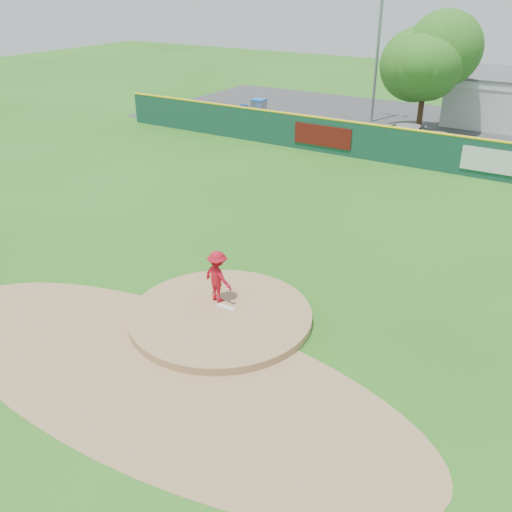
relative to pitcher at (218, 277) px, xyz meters
The scene contains 12 objects.
ground 1.30m from the pitcher, 49.53° to the right, with size 120.00×120.00×0.00m, color #286B19.
pitchers_mound 1.30m from the pitcher, 49.53° to the right, with size 5.50×5.50×0.50m, color #9E774C.
pitching_rubber 0.97m from the pitcher, 28.06° to the right, with size 0.60×0.15×0.04m, color white.
infield_dirt_arc 3.74m from the pitcher, 82.47° to the right, with size 15.40×15.40×0.01m, color #9E774C.
parking_lot 26.48m from the pitcher, 88.98° to the left, with size 44.00×16.00×0.02m, color #38383A.
pitcher is the anchor object (origin of this frame).
van 20.91m from the pitcher, 91.74° to the left, with size 2.39×5.17×1.44m, color silver.
fence_banners 17.37m from the pitcher, 90.45° to the left, with size 13.31×0.04×1.20m.
playground_slide 26.23m from the pitcher, 119.24° to the left, with size 0.91×2.55×1.41m.
outfield_fence 17.46m from the pitcher, 88.46° to the left, with size 40.00×0.14×2.07m.
deciduous_tree 24.74m from the pitcher, 93.58° to the left, with size 5.60×5.60×7.36m.
light_pole_left 27.48m from the pitcher, 101.81° to the left, with size 1.75×0.25×11.00m.
Camera 1 is at (8.67, -11.79, 9.31)m, focal length 40.00 mm.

